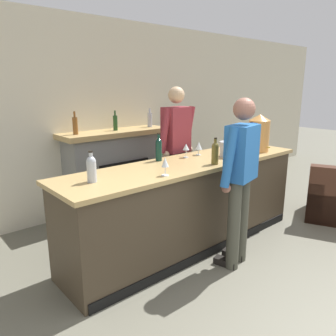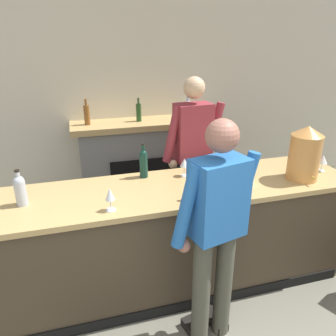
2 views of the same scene
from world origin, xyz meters
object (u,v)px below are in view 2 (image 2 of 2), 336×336
at_px(wine_glass_by_dispenser, 207,162).
at_px(wine_glass_back_row, 323,160).
at_px(fireplace_stone, 140,166).
at_px(wine_bottle_chardonnay_pale, 20,189).
at_px(wine_bottle_merlot_tall, 203,183).
at_px(person_bartender, 192,157).
at_px(copper_dispenser, 305,153).
at_px(person_customer, 216,230).
at_px(wine_glass_mid_counter, 110,195).
at_px(wine_bottle_rose_blush, 144,162).
at_px(ice_bucket_steel, 242,174).
at_px(potted_plant_corner, 314,188).
at_px(wine_glass_near_bucket, 184,163).

bearing_deg(wine_glass_by_dispenser, wine_glass_back_row, -12.88).
bearing_deg(wine_glass_back_row, fireplace_stone, 132.37).
xyz_separation_m(wine_bottle_chardonnay_pale, wine_bottle_merlot_tall, (1.32, -0.27, 0.00)).
distance_m(person_bartender, wine_bottle_chardonnay_pale, 1.67).
bearing_deg(copper_dispenser, wine_glass_back_row, 18.58).
xyz_separation_m(person_customer, wine_glass_mid_counter, (-0.65, 0.37, 0.17)).
bearing_deg(wine_bottle_merlot_tall, wine_glass_mid_counter, 179.90).
bearing_deg(wine_bottle_chardonnay_pale, wine_bottle_rose_blush, 14.89).
bearing_deg(person_customer, fireplace_stone, 92.70).
xyz_separation_m(person_customer, ice_bucket_steel, (0.47, 0.53, 0.14)).
xyz_separation_m(fireplace_stone, potted_plant_corner, (2.28, -0.54, -0.37)).
bearing_deg(wine_bottle_rose_blush, wine_glass_near_bucket, -12.45).
distance_m(person_customer, wine_bottle_rose_blush, 0.97).
distance_m(fireplace_stone, wine_glass_by_dispenser, 1.44).
xyz_separation_m(potted_plant_corner, ice_bucket_steel, (-1.71, -1.05, 0.85)).
height_order(wine_glass_by_dispenser, wine_glass_near_bucket, same).
xyz_separation_m(wine_bottle_rose_blush, wine_glass_mid_counter, (-0.35, -0.52, -0.02)).
distance_m(copper_dispenser, wine_glass_by_dispenser, 0.83).
relative_size(person_customer, wine_glass_mid_counter, 9.85).
xyz_separation_m(potted_plant_corner, wine_glass_back_row, (-0.88, -1.00, 0.87)).
relative_size(wine_bottle_chardonnay_pale, wine_glass_back_row, 1.77).
xyz_separation_m(fireplace_stone, wine_glass_by_dispenser, (0.36, -1.30, 0.50)).
distance_m(wine_glass_by_dispenser, wine_glass_near_bucket, 0.21).
distance_m(person_customer, wine_glass_by_dispenser, 0.88).
height_order(person_bartender, wine_glass_back_row, person_bartender).
xyz_separation_m(wine_bottle_chardonnay_pale, wine_glass_back_row, (2.58, -0.06, -0.02)).
height_order(wine_glass_mid_counter, wine_glass_near_bucket, wine_glass_mid_counter).
bearing_deg(wine_bottle_chardonnay_pale, wine_bottle_merlot_tall, -11.34).
height_order(potted_plant_corner, wine_glass_near_bucket, wine_glass_near_bucket).
distance_m(person_customer, wine_glass_back_row, 1.44).
xyz_separation_m(potted_plant_corner, person_bartender, (-1.90, -0.34, 0.76)).
relative_size(fireplace_stone, ice_bucket_steel, 7.76).
relative_size(fireplace_stone, copper_dispenser, 3.44).
bearing_deg(wine_glass_near_bucket, wine_bottle_merlot_tall, -90.15).
height_order(person_bartender, wine_bottle_merlot_tall, person_bartender).
relative_size(potted_plant_corner, wine_bottle_merlot_tall, 2.27).
distance_m(wine_glass_near_bucket, wine_glass_back_row, 1.28).
bearing_deg(fireplace_stone, person_customer, -87.30).
relative_size(copper_dispenser, ice_bucket_steel, 2.26).
distance_m(person_customer, wine_bottle_chardonnay_pale, 1.44).
height_order(potted_plant_corner, wine_glass_by_dispenser, wine_glass_by_dispenser).
distance_m(ice_bucket_steel, wine_glass_mid_counter, 1.13).
bearing_deg(wine_glass_back_row, wine_bottle_rose_blush, 168.85).
relative_size(person_bartender, wine_glass_mid_counter, 10.40).
bearing_deg(fireplace_stone, wine_bottle_rose_blush, -99.38).
bearing_deg(person_bartender, wine_bottle_rose_blush, -149.46).
bearing_deg(potted_plant_corner, wine_glass_near_bucket, -160.29).
height_order(person_bartender, copper_dispenser, person_bartender).
relative_size(potted_plant_corner, wine_glass_near_bucket, 3.99).
bearing_deg(wine_glass_mid_counter, fireplace_stone, 72.38).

